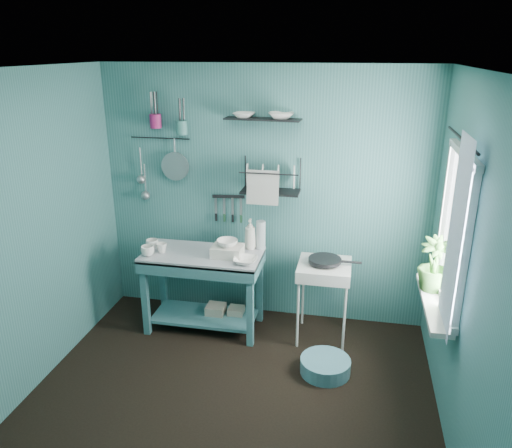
% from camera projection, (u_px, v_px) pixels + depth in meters
% --- Properties ---
extents(floor, '(3.20, 3.20, 0.00)m').
position_uv_depth(floor, '(228.00, 404.00, 3.90)').
color(floor, black).
rests_on(floor, ground).
extents(ceiling, '(3.20, 3.20, 0.00)m').
position_uv_depth(ceiling, '(221.00, 70.00, 3.06)').
color(ceiling, silver).
rests_on(ceiling, ground).
extents(wall_back, '(3.20, 0.00, 3.20)m').
position_uv_depth(wall_back, '(264.00, 197.00, 4.86)').
color(wall_back, '#356C6B').
rests_on(wall_back, ground).
extents(wall_front, '(3.20, 0.00, 3.20)m').
position_uv_depth(wall_front, '(134.00, 396.00, 2.09)').
color(wall_front, '#356C6B').
rests_on(wall_front, ground).
extents(wall_left, '(0.00, 3.00, 3.00)m').
position_uv_depth(wall_left, '(21.00, 240.00, 3.78)').
color(wall_left, '#356C6B').
rests_on(wall_left, ground).
extents(wall_right, '(0.00, 3.00, 3.00)m').
position_uv_depth(wall_right, '(467.00, 276.00, 3.18)').
color(wall_right, '#356C6B').
rests_on(wall_right, ground).
extents(work_counter, '(1.16, 0.65, 0.79)m').
position_uv_depth(work_counter, '(204.00, 291.00, 4.84)').
color(work_counter, '#386F75').
rests_on(work_counter, floor).
extents(mug_left, '(0.12, 0.12, 0.10)m').
position_uv_depth(mug_left, '(148.00, 251.00, 4.64)').
color(mug_left, white).
rests_on(mug_left, work_counter).
extents(mug_mid, '(0.14, 0.14, 0.09)m').
position_uv_depth(mug_mid, '(162.00, 248.00, 4.71)').
color(mug_mid, white).
rests_on(mug_mid, work_counter).
extents(mug_right, '(0.17, 0.17, 0.10)m').
position_uv_depth(mug_right, '(152.00, 244.00, 4.79)').
color(mug_right, white).
rests_on(mug_right, work_counter).
extents(wash_tub, '(0.28, 0.22, 0.10)m').
position_uv_depth(wash_tub, '(227.00, 251.00, 4.63)').
color(wash_tub, silver).
rests_on(wash_tub, work_counter).
extents(tub_bowl, '(0.20, 0.19, 0.06)m').
position_uv_depth(tub_bowl, '(227.00, 243.00, 4.60)').
color(tub_bowl, white).
rests_on(tub_bowl, wash_tub).
extents(soap_bottle, '(0.12, 0.12, 0.30)m').
position_uv_depth(soap_bottle, '(250.00, 234.00, 4.77)').
color(soap_bottle, silver).
rests_on(soap_bottle, work_counter).
extents(water_bottle, '(0.09, 0.09, 0.28)m').
position_uv_depth(water_bottle, '(261.00, 235.00, 4.77)').
color(water_bottle, '#B1BEC5').
rests_on(water_bottle, work_counter).
extents(counter_bowl, '(0.22, 0.22, 0.05)m').
position_uv_depth(counter_bowl, '(245.00, 261.00, 4.48)').
color(counter_bowl, white).
rests_on(counter_bowl, work_counter).
extents(hotplate_stand, '(0.56, 0.56, 0.77)m').
position_uv_depth(hotplate_stand, '(323.00, 301.00, 4.67)').
color(hotplate_stand, silver).
rests_on(hotplate_stand, floor).
extents(frying_pan, '(0.30, 0.30, 0.03)m').
position_uv_depth(frying_pan, '(325.00, 260.00, 4.53)').
color(frying_pan, black).
rests_on(frying_pan, hotplate_stand).
extents(knife_strip, '(0.32, 0.06, 0.03)m').
position_uv_depth(knife_strip, '(228.00, 197.00, 4.90)').
color(knife_strip, black).
rests_on(knife_strip, wall_back).
extents(dish_rack, '(0.55, 0.24, 0.32)m').
position_uv_depth(dish_rack, '(271.00, 176.00, 4.65)').
color(dish_rack, black).
rests_on(dish_rack, wall_back).
extents(upper_shelf, '(0.71, 0.23, 0.01)m').
position_uv_depth(upper_shelf, '(263.00, 119.00, 4.52)').
color(upper_shelf, black).
rests_on(upper_shelf, wall_back).
extents(shelf_bowl_left, '(0.22, 0.22, 0.05)m').
position_uv_depth(shelf_bowl_left, '(244.00, 117.00, 4.54)').
color(shelf_bowl_left, white).
rests_on(shelf_bowl_left, upper_shelf).
extents(shelf_bowl_right, '(0.26, 0.26, 0.06)m').
position_uv_depth(shelf_bowl_right, '(281.00, 115.00, 4.47)').
color(shelf_bowl_right, white).
rests_on(shelf_bowl_right, upper_shelf).
extents(utensil_cup_magenta, '(0.11, 0.11, 0.13)m').
position_uv_depth(utensil_cup_magenta, '(156.00, 121.00, 4.74)').
color(utensil_cup_magenta, '#A01D60').
rests_on(utensil_cup_magenta, wall_back).
extents(utensil_cup_teal, '(0.11, 0.11, 0.13)m').
position_uv_depth(utensil_cup_teal, '(182.00, 128.00, 4.71)').
color(utensil_cup_teal, '#397670').
rests_on(utensil_cup_teal, wall_back).
extents(colander, '(0.28, 0.03, 0.28)m').
position_uv_depth(colander, '(175.00, 166.00, 4.89)').
color(colander, '#999DA0').
rests_on(colander, wall_back).
extents(ladle_outer, '(0.01, 0.01, 0.30)m').
position_uv_depth(ladle_outer, '(141.00, 162.00, 4.96)').
color(ladle_outer, '#999DA0').
rests_on(ladle_outer, wall_back).
extents(ladle_inner, '(0.01, 0.01, 0.30)m').
position_uv_depth(ladle_inner, '(145.00, 179.00, 5.01)').
color(ladle_inner, '#999DA0').
rests_on(ladle_inner, wall_back).
extents(hook_rail, '(0.60, 0.01, 0.01)m').
position_uv_depth(hook_rail, '(160.00, 138.00, 4.84)').
color(hook_rail, black).
rests_on(hook_rail, wall_back).
extents(window_glass, '(0.00, 1.10, 1.10)m').
position_uv_depth(window_glass, '(456.00, 230.00, 3.55)').
color(window_glass, white).
rests_on(window_glass, wall_right).
extents(windowsill, '(0.16, 0.95, 0.04)m').
position_uv_depth(windowsill, '(434.00, 303.00, 3.76)').
color(windowsill, silver).
rests_on(windowsill, wall_right).
extents(curtain, '(0.00, 1.35, 1.35)m').
position_uv_depth(curtain, '(454.00, 238.00, 3.27)').
color(curtain, white).
rests_on(curtain, wall_right).
extents(curtain_rod, '(0.02, 1.05, 0.02)m').
position_uv_depth(curtain_rod, '(462.00, 139.00, 3.34)').
color(curtain_rod, black).
rests_on(curtain_rod, wall_right).
extents(potted_plant, '(0.26, 0.26, 0.43)m').
position_uv_depth(potted_plant, '(434.00, 264.00, 3.85)').
color(potted_plant, '#396E2C').
rests_on(potted_plant, windowsill).
extents(storage_tin_large, '(0.18, 0.18, 0.22)m').
position_uv_depth(storage_tin_large, '(216.00, 315.00, 4.97)').
color(storage_tin_large, gray).
rests_on(storage_tin_large, floor).
extents(storage_tin_small, '(0.15, 0.15, 0.20)m').
position_uv_depth(storage_tin_small, '(236.00, 317.00, 4.96)').
color(storage_tin_small, gray).
rests_on(storage_tin_small, floor).
extents(floor_basin, '(0.43, 0.43, 0.13)m').
position_uv_depth(floor_basin, '(325.00, 366.00, 4.25)').
color(floor_basin, teal).
rests_on(floor_basin, floor).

